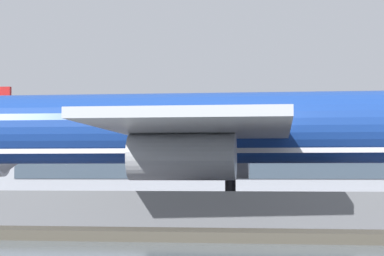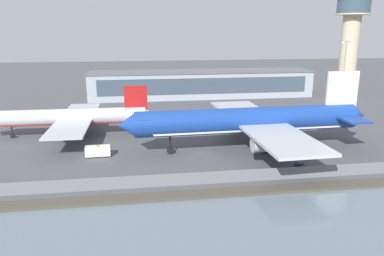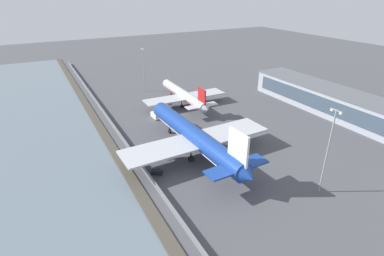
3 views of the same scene
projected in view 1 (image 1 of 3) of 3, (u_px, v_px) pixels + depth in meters
ground_plane at (44, 215)px, 58.58m from camera, size 500.00×500.00×0.00m
cargo_jet_blue at (196, 131)px, 59.00m from camera, size 56.74×48.24×17.25m
baggage_tug at (240, 215)px, 43.38m from camera, size 3.30×3.47×1.80m
terminal_building at (257, 162)px, 126.38m from camera, size 87.54×15.75×10.43m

